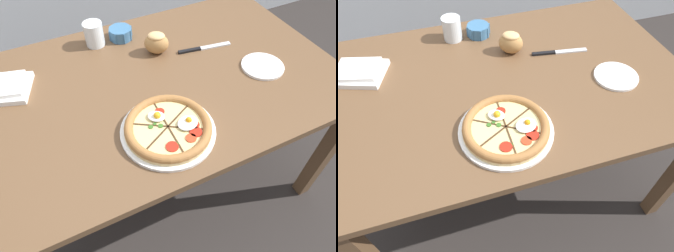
# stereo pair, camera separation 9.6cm
# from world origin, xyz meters

# --- Properties ---
(ground_plane) EXTENTS (12.00, 12.00, 0.00)m
(ground_plane) POSITION_xyz_m (0.00, 0.00, 0.00)
(ground_plane) COLOR #2D2826
(dining_table) EXTENTS (1.38, 0.91, 0.73)m
(dining_table) POSITION_xyz_m (0.00, 0.00, 0.64)
(dining_table) COLOR brown
(dining_table) RESTS_ON ground_plane
(pizza) EXTENTS (0.31, 0.31, 0.05)m
(pizza) POSITION_xyz_m (-0.10, -0.25, 0.75)
(pizza) COLOR white
(pizza) RESTS_ON dining_table
(ramekin_bowl) EXTENTS (0.10, 0.10, 0.05)m
(ramekin_bowl) POSITION_xyz_m (-0.05, 0.32, 0.76)
(ramekin_bowl) COLOR teal
(ramekin_bowl) RESTS_ON dining_table
(napkin_folded) EXTENTS (0.24, 0.22, 0.04)m
(napkin_folded) POSITION_xyz_m (-0.56, 0.19, 0.75)
(napkin_folded) COLOR white
(napkin_folded) RESTS_ON dining_table
(bread_piece_near) EXTENTS (0.13, 0.12, 0.09)m
(bread_piece_near) POSITION_xyz_m (0.05, 0.16, 0.78)
(bread_piece_near) COLOR #B27F47
(bread_piece_near) RESTS_ON dining_table
(knife_main) EXTENTS (0.24, 0.05, 0.01)m
(knife_main) POSITION_xyz_m (0.24, 0.09, 0.74)
(knife_main) COLOR silver
(knife_main) RESTS_ON dining_table
(water_glass) EXTENTS (0.08, 0.08, 0.10)m
(water_glass) POSITION_xyz_m (-0.16, 0.33, 0.78)
(water_glass) COLOR white
(water_glass) RESTS_ON dining_table
(side_saucer) EXTENTS (0.17, 0.17, 0.01)m
(side_saucer) POSITION_xyz_m (0.39, -0.12, 0.74)
(side_saucer) COLOR white
(side_saucer) RESTS_ON dining_table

